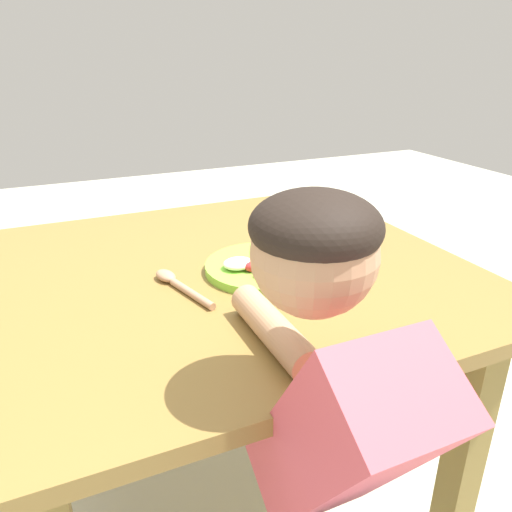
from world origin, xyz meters
The scene contains 6 objects.
ground_plane centered at (0.00, 0.00, 0.00)m, with size 8.00×8.00×0.00m, color beige.
dining_table centered at (0.00, 0.00, 0.61)m, with size 1.06×0.98×0.73m.
plate centered at (0.07, -0.05, 0.74)m, with size 0.26×0.26×0.05m.
fork centered at (0.26, -0.07, 0.73)m, with size 0.04×0.23×0.01m.
spoon centered at (-0.13, -0.06, 0.74)m, with size 0.08×0.20×0.02m.
drinking_cup centered at (0.33, -0.01, 0.77)m, with size 0.08×0.08×0.08m, color #4F7BD8.
Camera 1 is at (-0.35, -0.95, 1.18)m, focal length 34.49 mm.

